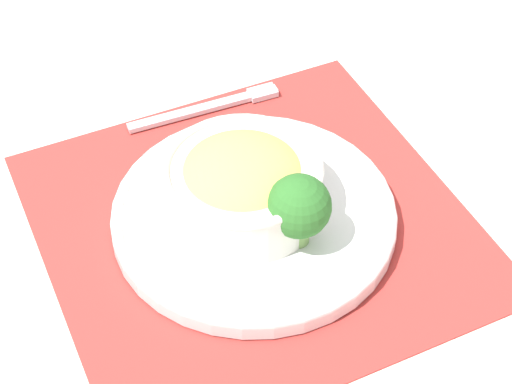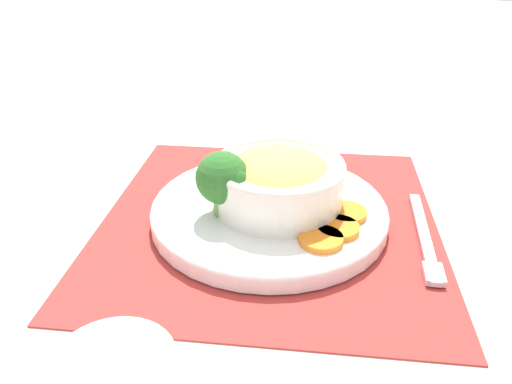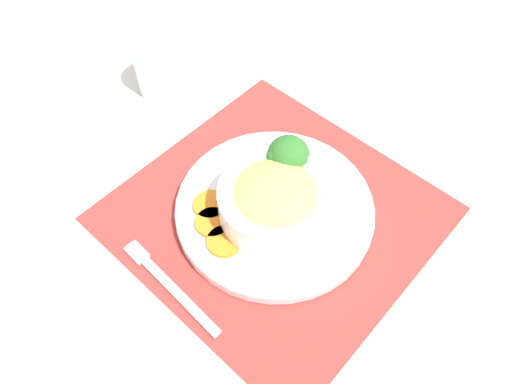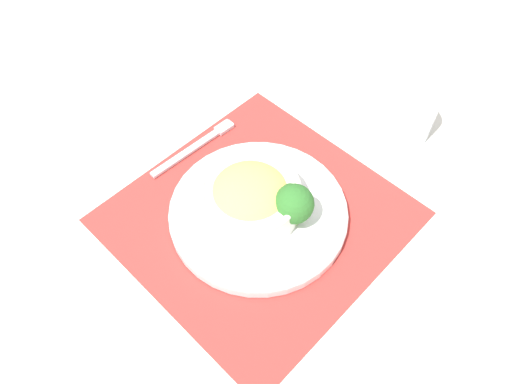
# 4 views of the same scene
# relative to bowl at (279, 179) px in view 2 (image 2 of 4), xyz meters

# --- Properties ---
(ground_plane) EXTENTS (4.00, 4.00, 0.00)m
(ground_plane) POSITION_rel_bowl_xyz_m (0.01, 0.01, -0.05)
(ground_plane) COLOR beige
(placemat) EXTENTS (0.44, 0.45, 0.00)m
(placemat) POSITION_rel_bowl_xyz_m (0.01, 0.01, -0.05)
(placemat) COLOR #B2332D
(placemat) RESTS_ON ground_plane
(plate) EXTENTS (0.28, 0.28, 0.02)m
(plate) POSITION_rel_bowl_xyz_m (0.01, 0.01, -0.04)
(plate) COLOR white
(plate) RESTS_ON placemat
(bowl) EXTENTS (0.16, 0.16, 0.07)m
(bowl) POSITION_rel_bowl_xyz_m (0.00, 0.00, 0.00)
(bowl) COLOR silver
(bowl) RESTS_ON plate
(broccoli_floret) EXTENTS (0.06, 0.06, 0.08)m
(broccoli_floret) POSITION_rel_bowl_xyz_m (0.06, 0.04, 0.01)
(broccoli_floret) COLOR #759E51
(broccoli_floret) RESTS_ON plate
(carrot_slice_near) EXTENTS (0.05, 0.05, 0.01)m
(carrot_slice_near) POSITION_rel_bowl_xyz_m (-0.06, 0.07, -0.03)
(carrot_slice_near) COLOR orange
(carrot_slice_near) RESTS_ON plate
(carrot_slice_middle) EXTENTS (0.05, 0.05, 0.01)m
(carrot_slice_middle) POSITION_rel_bowl_xyz_m (-0.08, 0.04, -0.03)
(carrot_slice_middle) COLOR orange
(carrot_slice_middle) RESTS_ON plate
(carrot_slice_far) EXTENTS (0.05, 0.05, 0.01)m
(carrot_slice_far) POSITION_rel_bowl_xyz_m (-0.08, 0.01, -0.03)
(carrot_slice_far) COLOR orange
(carrot_slice_far) RESTS_ON plate
(fork) EXTENTS (0.03, 0.18, 0.01)m
(fork) POSITION_rel_bowl_xyz_m (-0.17, 0.03, -0.05)
(fork) COLOR silver
(fork) RESTS_ON placemat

